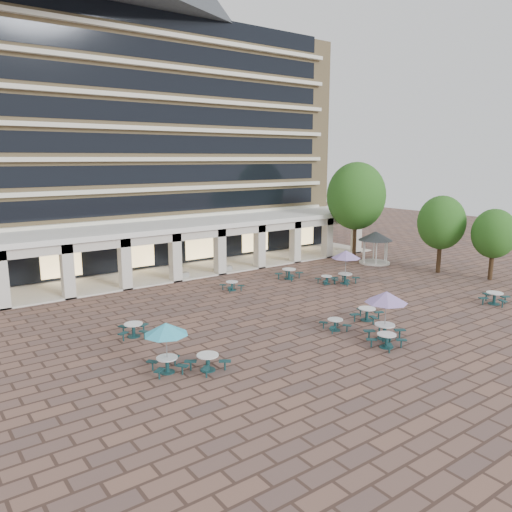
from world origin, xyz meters
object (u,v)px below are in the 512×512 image
object	(u,v)px
picnic_table_0	(208,361)
picnic_table_1	(335,324)
gazebo	(375,240)
planter_left	(179,273)
planter_right	(223,267)
picnic_table_2	(386,339)

from	to	relation	value
picnic_table_0	picnic_table_1	world-z (taller)	picnic_table_0
picnic_table_0	gazebo	size ratio (longest dim) A/B	0.60
picnic_table_1	gazebo	bearing A→B (deg)	47.84
planter_left	gazebo	bearing A→B (deg)	-16.71
picnic_table_0	gazebo	world-z (taller)	gazebo
gazebo	planter_right	distance (m)	14.69
planter_left	planter_right	world-z (taller)	planter_left
picnic_table_1	planter_right	world-z (taller)	planter_right
picnic_table_1	picnic_table_2	xyz separation A→B (m)	(0.25, -3.51, 0.05)
picnic_table_2	gazebo	distance (m)	21.85
picnic_table_1	gazebo	world-z (taller)	gazebo
picnic_table_0	picnic_table_1	xyz separation A→B (m)	(8.81, 0.42, -0.07)
picnic_table_1	planter_right	xyz separation A→B (m)	(2.82, 16.47, 0.07)
gazebo	planter_left	size ratio (longest dim) A/B	2.16
gazebo	planter_right	size ratio (longest dim) A/B	2.16
picnic_table_0	picnic_table_1	size ratio (longest dim) A/B	1.12
picnic_table_1	picnic_table_2	world-z (taller)	picnic_table_2
picnic_table_0	planter_right	xyz separation A→B (m)	(11.64, 16.89, 0.00)
picnic_table_0	planter_right	bearing A→B (deg)	45.94
picnic_table_2	planter_right	size ratio (longest dim) A/B	1.20
picnic_table_2	picnic_table_0	bearing A→B (deg)	155.23
planter_right	picnic_table_0	bearing A→B (deg)	-124.57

